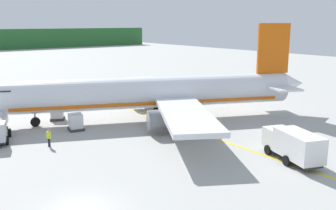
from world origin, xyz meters
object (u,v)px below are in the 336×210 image
(service_truck_baggage, at_px, (293,144))
(cargo_container_near, at_px, (57,113))
(airliner_foreground, at_px, (154,93))
(crew_marshaller, at_px, (49,137))
(cargo_container_mid, at_px, (76,122))
(crew_loader_left, at_px, (204,122))

(service_truck_baggage, xyz_separation_m, cargo_container_near, (-10.95, 26.53, -0.68))
(service_truck_baggage, bearing_deg, airliner_foreground, 93.55)
(crew_marshaller, bearing_deg, cargo_container_mid, 40.52)
(cargo_container_near, distance_m, crew_marshaller, 10.74)
(airliner_foreground, xyz_separation_m, cargo_container_mid, (-9.89, 1.42, -2.44))
(service_truck_baggage, xyz_separation_m, crew_marshaller, (-15.61, 16.85, -0.54))
(crew_loader_left, bearing_deg, cargo_container_near, 127.10)
(cargo_container_near, height_order, crew_loader_left, cargo_container_near)
(airliner_foreground, xyz_separation_m, crew_marshaller, (-14.41, -2.45, -2.36))
(airliner_foreground, distance_m, cargo_container_mid, 10.28)
(service_truck_baggage, distance_m, crew_marshaller, 22.98)
(service_truck_baggage, bearing_deg, crew_loader_left, 88.85)
(cargo_container_mid, distance_m, crew_marshaller, 5.95)
(airliner_foreground, relative_size, cargo_container_near, 17.52)
(airliner_foreground, height_order, crew_marshaller, airliner_foreground)
(crew_loader_left, bearing_deg, service_truck_baggage, -91.15)
(airliner_foreground, distance_m, service_truck_baggage, 19.42)
(cargo_container_mid, bearing_deg, crew_loader_left, -38.42)
(cargo_container_near, relative_size, cargo_container_mid, 1.12)
(cargo_container_near, bearing_deg, crew_marshaller, -115.72)
(cargo_container_mid, bearing_deg, airliner_foreground, -8.15)
(service_truck_baggage, relative_size, crew_marshaller, 3.92)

